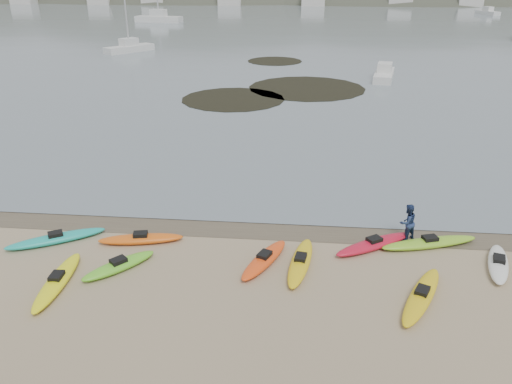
# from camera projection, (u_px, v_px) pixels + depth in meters

# --- Properties ---
(ground) EXTENTS (600.00, 600.00, 0.00)m
(ground) POSITION_uv_depth(u_px,v_px,m) (256.00, 224.00, 21.59)
(ground) COLOR tan
(ground) RESTS_ON ground
(wet_sand) EXTENTS (60.00, 60.00, 0.00)m
(wet_sand) POSITION_uv_depth(u_px,v_px,m) (255.00, 227.00, 21.32)
(wet_sand) COLOR brown
(wet_sand) RESTS_ON ground
(kayaks) EXTENTS (21.92, 7.64, 0.34)m
(kayaks) POSITION_uv_depth(u_px,v_px,m) (235.00, 260.00, 18.53)
(kayaks) COLOR #1CAEA2
(kayaks) RESTS_ON ground
(person_east) EXTENTS (0.96, 0.90, 1.56)m
(person_east) POSITION_uv_depth(u_px,v_px,m) (407.00, 222.00, 20.01)
(person_east) COLOR navy
(person_east) RESTS_ON ground
(kelp_mats) EXTENTS (15.98, 27.27, 0.04)m
(kelp_mats) POSITION_uv_depth(u_px,v_px,m) (278.00, 85.00, 47.42)
(kelp_mats) COLOR black
(kelp_mats) RESTS_ON water
(moored_boats) EXTENTS (82.51, 90.50, 1.38)m
(moored_boats) POSITION_uv_depth(u_px,v_px,m) (298.00, 26.00, 91.86)
(moored_boats) COLOR silver
(moored_boats) RESTS_ON ground
(far_hills) EXTENTS (550.00, 135.00, 80.00)m
(far_hills) POSITION_uv_depth(u_px,v_px,m) (399.00, 41.00, 201.03)
(far_hills) COLOR #384235
(far_hills) RESTS_ON ground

